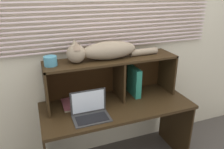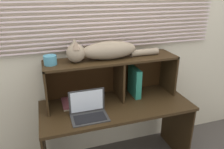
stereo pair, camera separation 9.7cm
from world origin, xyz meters
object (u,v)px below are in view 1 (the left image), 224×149
at_px(cat, 103,51).
at_px(laptop, 90,111).
at_px(binder_upright, 134,81).
at_px(small_basket, 50,61).
at_px(book_stack, 72,104).

relative_size(cat, laptop, 2.85).
height_order(binder_upright, small_basket, small_basket).
bearing_deg(binder_upright, laptop, -154.64).
xyz_separation_m(cat, laptop, (-0.22, -0.27, -0.47)).
distance_m(laptop, book_stack, 0.30).
xyz_separation_m(laptop, book_stack, (-0.12, 0.27, -0.04)).
bearing_deg(book_stack, laptop, -65.73).
height_order(laptop, book_stack, laptop).
relative_size(laptop, binder_upright, 1.07).
xyz_separation_m(book_stack, small_basket, (-0.16, -0.00, 0.47)).
relative_size(cat, binder_upright, 3.04).
bearing_deg(cat, binder_upright, 0.00).
relative_size(book_stack, small_basket, 2.09).
bearing_deg(small_basket, laptop, -43.66).
distance_m(cat, binder_upright, 0.50).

